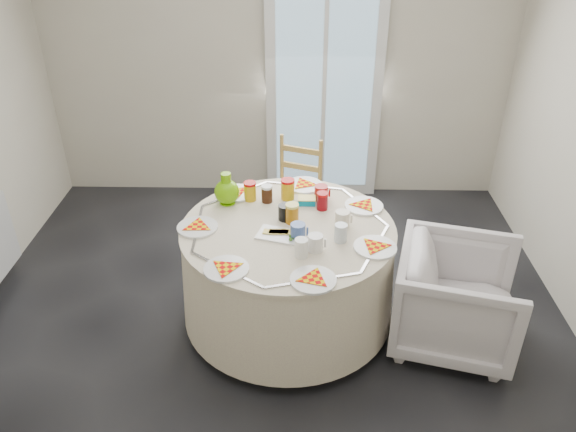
{
  "coord_description": "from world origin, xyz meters",
  "views": [
    {
      "loc": [
        0.19,
        -2.76,
        2.54
      ],
      "look_at": [
        0.13,
        0.15,
        0.8
      ],
      "focal_mm": 35.0,
      "sensor_mm": 36.0,
      "label": 1
    }
  ],
  "objects_px": {
    "armchair": "(458,291)",
    "table": "(288,273)",
    "wooden_chair": "(294,188)",
    "green_pitcher": "(226,182)"
  },
  "relations": [
    {
      "from": "armchair",
      "to": "green_pitcher",
      "type": "distance_m",
      "value": 1.6
    },
    {
      "from": "table",
      "to": "wooden_chair",
      "type": "height_order",
      "value": "wooden_chair"
    },
    {
      "from": "wooden_chair",
      "to": "armchair",
      "type": "height_order",
      "value": "wooden_chair"
    },
    {
      "from": "wooden_chair",
      "to": "green_pitcher",
      "type": "distance_m",
      "value": 0.9
    },
    {
      "from": "table",
      "to": "armchair",
      "type": "height_order",
      "value": "armchair"
    },
    {
      "from": "armchair",
      "to": "table",
      "type": "bearing_deg",
      "value": 94.17
    },
    {
      "from": "wooden_chair",
      "to": "armchair",
      "type": "xyz_separation_m",
      "value": [
        1.02,
        -1.17,
        -0.08
      ]
    },
    {
      "from": "table",
      "to": "green_pitcher",
      "type": "relative_size",
      "value": 6.42
    },
    {
      "from": "table",
      "to": "armchair",
      "type": "bearing_deg",
      "value": -10.27
    },
    {
      "from": "green_pitcher",
      "to": "table",
      "type": "bearing_deg",
      "value": -52.94
    }
  ]
}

